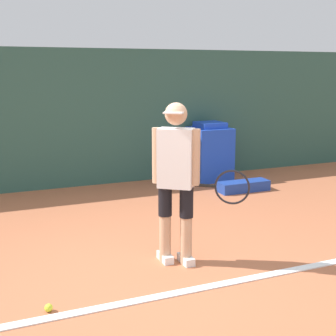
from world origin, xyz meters
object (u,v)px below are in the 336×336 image
at_px(tennis_player, 177,176).
at_px(tennis_ball, 49,308).
at_px(equipment_bag, 244,186).
at_px(covered_chair, 210,152).

xyz_separation_m(tennis_player, tennis_ball, (-1.37, -0.51, -0.87)).
xyz_separation_m(tennis_player, equipment_bag, (2.16, 2.21, -0.82)).
bearing_deg(tennis_ball, tennis_player, 20.48).
height_order(tennis_player, equipment_bag, tennis_player).
bearing_deg(covered_chair, equipment_bag, -82.55).
relative_size(tennis_ball, equipment_bag, 0.08).
height_order(covered_chair, equipment_bag, covered_chair).
relative_size(tennis_player, tennis_ball, 24.04).
relative_size(tennis_player, equipment_bag, 1.91).
bearing_deg(covered_chair, tennis_ball, -132.76).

